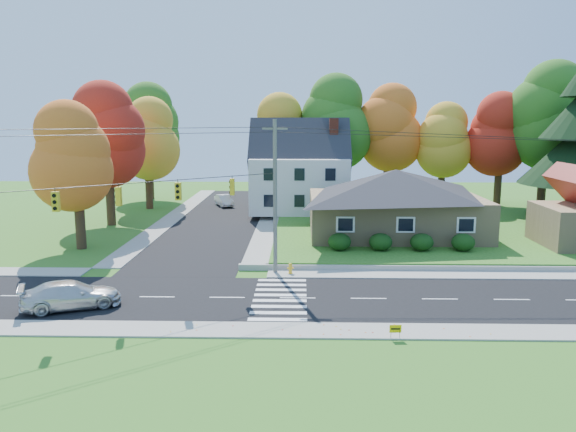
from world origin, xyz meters
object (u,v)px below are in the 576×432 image
ranch_house (395,201)px  white_car (224,200)px  fire_hydrant (290,269)px  silver_sedan (71,295)px

ranch_house → white_car: ranch_house is taller
fire_hydrant → ranch_house: bearing=52.4°
silver_sedan → fire_hydrant: 13.51m
silver_sedan → fire_hydrant: bearing=-82.3°
white_car → silver_sedan: bearing=-118.1°
silver_sedan → white_car: size_ratio=1.29×
ranch_house → silver_sedan: (-20.07, -18.02, -2.51)m
fire_hydrant → white_car: bearing=106.0°
silver_sedan → white_car: 36.12m
white_car → fire_hydrant: white_car is taller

